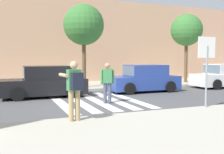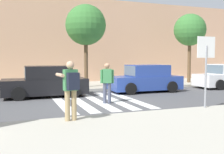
{
  "view_description": "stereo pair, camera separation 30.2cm",
  "coord_description": "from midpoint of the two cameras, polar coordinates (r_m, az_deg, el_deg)",
  "views": [
    {
      "loc": [
        -3.71,
        -10.98,
        1.95
      ],
      "look_at": [
        0.6,
        -0.2,
        1.1
      ],
      "focal_mm": 42.0,
      "sensor_mm": 36.0,
      "label": 1
    },
    {
      "loc": [
        -3.43,
        -11.09,
        1.95
      ],
      "look_at": [
        0.6,
        -0.2,
        1.1
      ],
      "focal_mm": 42.0,
      "sensor_mm": 36.0,
      "label": 2
    }
  ],
  "objects": [
    {
      "name": "street_tree_east",
      "position": [
        20.3,
        15.49,
        9.73
      ],
      "size": [
        2.33,
        2.33,
        5.02
      ],
      "color": "brown",
      "rests_on": "sidewalk_far"
    },
    {
      "name": "stop_sign",
      "position": [
        10.1,
        19.09,
        4.33
      ],
      "size": [
        0.76,
        0.08,
        2.57
      ],
      "color": "gray",
      "rests_on": "sidewalk_near"
    },
    {
      "name": "crosswalk_stripe_2",
      "position": [
        11.95,
        -4.13,
        -5.2
      ],
      "size": [
        0.44,
        5.2,
        0.01
      ],
      "primitive_type": "cube",
      "color": "silver",
      "rests_on": "ground"
    },
    {
      "name": "crosswalk_stripe_1",
      "position": [
        11.73,
        -7.87,
        -5.4
      ],
      "size": [
        0.44,
        5.2,
        0.01
      ],
      "primitive_type": "cube",
      "color": "silver",
      "rests_on": "ground"
    },
    {
      "name": "crosswalk_stripe_4",
      "position": [
        12.52,
        2.89,
        -4.76
      ],
      "size": [
        0.44,
        5.2,
        0.01
      ],
      "primitive_type": "cube",
      "color": "silver",
      "rests_on": "ground"
    },
    {
      "name": "photographer_with_backpack",
      "position": [
        7.55,
        -9.31,
        -1.82
      ],
      "size": [
        0.65,
        0.89,
        1.72
      ],
      "color": "tan",
      "rests_on": "sidewalk_near"
    },
    {
      "name": "crosswalk_stripe_3",
      "position": [
        12.21,
        -0.54,
        -4.98
      ],
      "size": [
        0.44,
        5.2,
        0.01
      ],
      "primitive_type": "cube",
      "color": "silver",
      "rests_on": "ground"
    },
    {
      "name": "parked_car_blue",
      "position": [
        15.18,
        6.37,
        -0.47
      ],
      "size": [
        4.1,
        1.92,
        1.55
      ],
      "color": "#284293",
      "rests_on": "ground"
    },
    {
      "name": "pedestrian_crossing",
      "position": [
        11.17,
        -1.79,
        -0.83
      ],
      "size": [
        0.56,
        0.34,
        1.72
      ],
      "color": "#474C60",
      "rests_on": "ground"
    },
    {
      "name": "ground_plane",
      "position": [
        11.76,
        -3.83,
        -5.37
      ],
      "size": [
        120.0,
        120.0,
        0.0
      ],
      "primitive_type": "plane",
      "color": "#4C4C4F"
    },
    {
      "name": "street_tree_center",
      "position": [
        16.4,
        -6.71,
        11.13
      ],
      "size": [
        2.49,
        2.49,
        5.07
      ],
      "color": "brown",
      "rests_on": "sidewalk_far"
    },
    {
      "name": "crosswalk_stripe_0",
      "position": [
        11.57,
        -11.74,
        -5.58
      ],
      "size": [
        0.44,
        5.2,
        0.01
      ],
      "primitive_type": "cube",
      "color": "silver",
      "rests_on": "ground"
    },
    {
      "name": "sidewalk_near",
      "position": [
        6.3,
        14.38,
        -13.32
      ],
      "size": [
        60.0,
        6.0,
        0.14
      ],
      "primitive_type": "cube",
      "color": "#B2AD9E",
      "rests_on": "ground"
    },
    {
      "name": "sidewalk_far",
      "position": [
        17.5,
        -9.92,
        -2.04
      ],
      "size": [
        60.0,
        4.8,
        0.14
      ],
      "primitive_type": "cube",
      "color": "#B2AD9E",
      "rests_on": "ground"
    },
    {
      "name": "building_facade_far",
      "position": [
        21.76,
        -12.44,
        7.46
      ],
      "size": [
        56.0,
        4.0,
        6.46
      ],
      "primitive_type": "cube",
      "color": "tan",
      "rests_on": "ground"
    },
    {
      "name": "parked_car_white",
      "position": [
        18.71,
        22.56,
        0.12
      ],
      "size": [
        4.1,
        1.92,
        1.55
      ],
      "color": "white",
      "rests_on": "ground"
    },
    {
      "name": "parked_car_black",
      "position": [
        13.48,
        -15.06,
        -1.17
      ],
      "size": [
        4.1,
        1.92,
        1.55
      ],
      "color": "black",
      "rests_on": "ground"
    }
  ]
}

